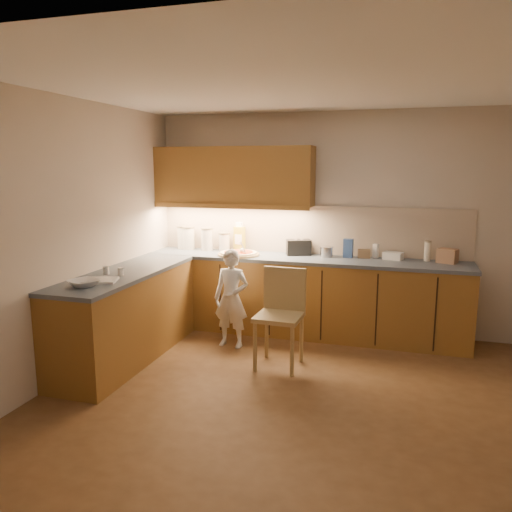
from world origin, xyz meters
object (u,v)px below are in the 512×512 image
Objects in this scene: child at (231,298)px; wooden_chair at (281,310)px; oil_jug at (239,238)px; pizza_on_board at (239,253)px; toaster at (299,247)px.

wooden_chair is (0.65, -0.34, 0.02)m from child.
pizza_on_board is at bearing -73.08° from oil_jug.
wooden_chair is at bearing -23.01° from child.
oil_jug is at bearing 106.92° from pizza_on_board.
toaster is (-0.07, 1.13, 0.45)m from wooden_chair.
child is 1.09m from toaster.
pizza_on_board is 0.70m from child.
oil_jug reaches higher than wooden_chair.
pizza_on_board is 0.72m from toaster.
pizza_on_board is at bearing 104.81° from child.
toaster is (0.68, 0.23, 0.07)m from pizza_on_board.
oil_jug is (-0.83, 1.19, 0.52)m from wooden_chair.
wooden_chair is 1.54m from oil_jug.
wooden_chair is (0.75, -0.90, -0.38)m from pizza_on_board.
oil_jug is (-0.19, 0.85, 0.54)m from child.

